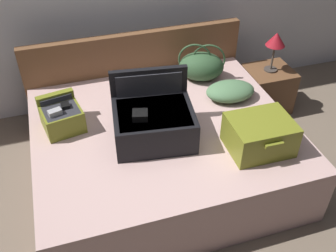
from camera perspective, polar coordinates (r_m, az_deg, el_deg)
The scene contains 10 objects.
ground_plane at distance 3.08m, azimuth 1.55°, elevation -11.82°, with size 12.00×12.00×0.00m, color #6B5B4C.
bed at distance 3.16m, azimuth -0.69°, elevation -3.57°, with size 1.98×1.69×0.50m, color #BC9993.
headboard at distance 3.74m, azimuth -4.68°, elevation 7.37°, with size 2.02×0.08×0.88m, color brown.
hard_case_large at distance 2.82m, azimuth -2.18°, elevation 0.81°, with size 0.64×0.57×0.45m.
hard_case_medium at distance 2.81m, azimuth 13.30°, elevation -1.24°, with size 0.44×0.39×0.24m.
hard_case_small at distance 3.03m, azimuth -15.35°, elevation 1.33°, with size 0.33×0.34×0.24m.
duffel_bag at distance 3.52m, azimuth 4.92°, elevation 8.81°, with size 0.48×0.42×0.34m.
pillow_near_headboard at distance 3.31m, azimuth 9.14°, elevation 5.10°, with size 0.42×0.28×0.14m, color #4C724C.
nightstand at distance 4.05m, azimuth 14.31°, elevation 5.28°, with size 0.44×0.40×0.44m, color brown.
table_lamp at distance 3.80m, azimuth 15.57°, elevation 11.92°, with size 0.18×0.18×0.39m.
Camera 1 is at (-0.66, -1.84, 2.38)m, focal length 41.46 mm.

